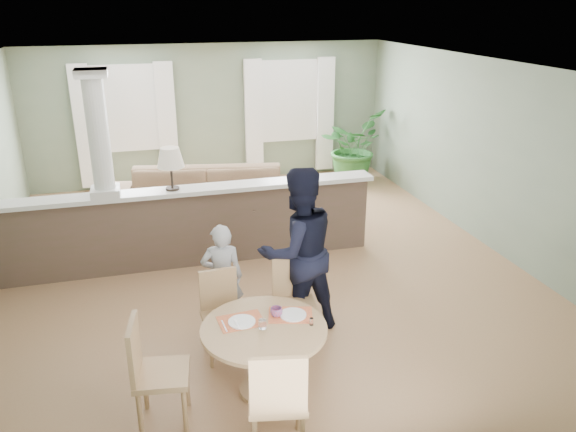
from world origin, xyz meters
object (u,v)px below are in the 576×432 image
object	(u,v)px
sofa	(206,201)
chair_side	(152,368)
chair_far_man	(294,297)
chair_near	(278,397)
child_person	(222,278)
man_person	(298,251)
dining_table	(265,340)
chair_far_boy	(221,310)
houseplant	(352,147)

from	to	relation	value
sofa	chair_side	world-z (taller)	chair_side
sofa	chair_far_man	world-z (taller)	chair_far_man
chair_near	child_person	xyz separation A→B (m)	(-0.11, 1.99, 0.06)
child_person	man_person	bearing A→B (deg)	174.65
dining_table	chair_far_boy	bearing A→B (deg)	111.03
chair_far_boy	chair_side	size ratio (longest dim) A/B	0.90
chair_far_man	sofa	bearing A→B (deg)	102.82
dining_table	chair_near	bearing A→B (deg)	-95.85
chair_far_boy	child_person	distance (m)	0.48
dining_table	chair_near	distance (m)	0.81
sofa	dining_table	world-z (taller)	sofa
dining_table	chair_side	bearing A→B (deg)	-171.12
houseplant	chair_side	xyz separation A→B (m)	(-4.22, -6.10, -0.16)
houseplant	chair_near	xyz separation A→B (m)	(-3.28, -6.75, -0.15)
sofa	chair_far_boy	world-z (taller)	sofa
chair_far_boy	chair_near	xyz separation A→B (m)	(0.20, -1.54, 0.06)
chair_near	dining_table	bearing A→B (deg)	-84.35
sofa	chair_side	bearing A→B (deg)	-92.61
sofa	houseplant	size ratio (longest dim) A/B	2.21
chair_far_man	chair_near	distance (m)	1.64
houseplant	chair_far_boy	size ratio (longest dim) A/B	1.58
chair_near	man_person	bearing A→B (deg)	-99.54
child_person	chair_near	bearing A→B (deg)	101.70
dining_table	chair_far_man	world-z (taller)	chair_far_man
sofa	man_person	world-z (taller)	man_person
chair_far_man	houseplant	bearing A→B (deg)	67.86
dining_table	chair_far_boy	size ratio (longest dim) A/B	1.27
dining_table	chair_side	distance (m)	1.03
chair_far_boy	child_person	size ratio (longest dim) A/B	0.72
houseplant	chair_side	world-z (taller)	houseplant
sofa	chair_far_boy	size ratio (longest dim) A/B	3.49
chair_far_boy	chair_far_man	world-z (taller)	chair_far_man
houseplant	chair_side	size ratio (longest dim) A/B	1.41
chair_near	man_person	xyz separation A→B (m)	(0.69, 1.80, 0.37)
child_person	chair_far_boy	bearing A→B (deg)	87.41
dining_table	child_person	size ratio (longest dim) A/B	0.92
chair_side	dining_table	bearing A→B (deg)	-72.75
houseplant	child_person	xyz separation A→B (m)	(-3.39, -4.76, -0.09)
dining_table	chair_near	xyz separation A→B (m)	(-0.08, -0.81, 0.01)
chair_far_man	child_person	bearing A→B (deg)	151.51
child_person	houseplant	bearing A→B (deg)	-117.00
chair_far_man	man_person	world-z (taller)	man_person
dining_table	child_person	world-z (taller)	child_person
chair_far_man	chair_side	bearing A→B (deg)	-144.07
sofa	dining_table	bearing A→B (deg)	-79.49
chair_far_boy	sofa	bearing A→B (deg)	81.69
sofa	houseplant	world-z (taller)	houseplant
chair_side	sofa	bearing A→B (deg)	-5.16
child_person	man_person	xyz separation A→B (m)	(0.80, -0.20, 0.31)
houseplant	chair_far_boy	xyz separation A→B (m)	(-3.48, -5.21, -0.21)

